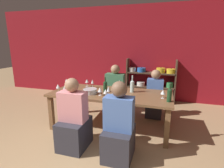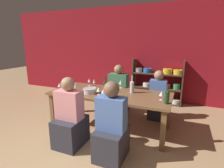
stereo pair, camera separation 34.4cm
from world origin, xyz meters
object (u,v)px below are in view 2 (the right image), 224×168
at_px(wine_glass_red_a, 94,81).
at_px(person_far_b, 157,101).
at_px(person_far_a, 118,95).
at_px(wine_glass_white_c, 121,82).
at_px(wine_glass_red_c, 75,85).
at_px(wine_glass_empty_b, 65,87).
at_px(wine_glass_red_d, 107,89).
at_px(cell_phone, 120,97).
at_px(wine_glass_white_b, 70,80).
at_px(wine_glass_white_a, 99,89).
at_px(wine_glass_red_b, 162,94).
at_px(person_near_a, 111,131).
at_px(wine_bottle_dark, 167,96).
at_px(wine_bottle_amber, 105,86).
at_px(shelf_unit, 158,85).
at_px(wine_bottle_green, 132,86).
at_px(wine_glass_empty_c, 60,85).
at_px(wine_glass_white_e, 89,81).
at_px(wine_glass_white_d, 110,93).
at_px(dining_table, 110,96).
at_px(person_near_b, 70,121).
at_px(wine_glass_empty_a, 103,91).

distance_m(wine_glass_red_a, person_far_b, 1.47).
height_order(person_far_a, person_far_b, person_far_a).
distance_m(wine_glass_white_c, wine_glass_red_c, 0.95).
relative_size(wine_glass_red_a, wine_glass_empty_b, 1.00).
xyz_separation_m(wine_glass_red_d, cell_phone, (0.25, 0.03, -0.12)).
relative_size(wine_glass_white_b, wine_glass_red_c, 0.96).
bearing_deg(wine_glass_white_a, wine_glass_red_b, 7.69).
xyz_separation_m(wine_glass_red_a, wine_glass_white_c, (0.56, 0.15, -0.00)).
bearing_deg(person_near_a, person_far_a, 107.48).
height_order(person_near_a, person_far_a, person_near_a).
distance_m(wine_bottle_dark, wine_glass_red_c, 1.75).
distance_m(wine_bottle_amber, wine_glass_white_a, 0.24).
bearing_deg(wine_glass_red_c, shelf_unit, 57.45).
bearing_deg(wine_glass_red_a, wine_glass_white_c, 14.88).
xyz_separation_m(wine_glass_red_a, wine_glass_red_c, (-0.19, -0.44, 0.00)).
xyz_separation_m(wine_bottle_green, wine_glass_white_b, (-1.47, 0.04, -0.01)).
relative_size(wine_glass_red_c, wine_glass_red_d, 1.01).
bearing_deg(wine_glass_red_b, wine_glass_white_a, -172.31).
height_order(wine_glass_red_d, person_near_a, person_near_a).
xyz_separation_m(wine_glass_red_c, wine_glass_empty_c, (-0.31, -0.09, -0.01)).
distance_m(wine_glass_white_b, person_near_a, 1.88).
distance_m(wine_bottle_dark, wine_glass_white_e, 1.80).
height_order(wine_glass_red_b, cell_phone, wine_glass_red_b).
bearing_deg(wine_glass_red_c, wine_glass_white_b, 137.04).
bearing_deg(wine_glass_white_a, person_far_a, 90.80).
relative_size(wine_glass_white_c, wine_glass_white_e, 1.04).
bearing_deg(wine_glass_white_d, person_far_b, 62.13).
xyz_separation_m(wine_glass_red_b, person_far_a, (-1.12, 0.93, -0.42)).
relative_size(wine_bottle_green, cell_phone, 2.11).
height_order(dining_table, wine_glass_white_a, wine_glass_white_a).
relative_size(wine_glass_white_d, wine_glass_empty_b, 0.88).
relative_size(wine_bottle_amber, person_far_b, 0.27).
bearing_deg(dining_table, wine_bottle_green, 22.35).
bearing_deg(cell_phone, shelf_unit, 80.11).
xyz_separation_m(wine_glass_empty_b, person_far_a, (0.63, 1.22, -0.44)).
distance_m(wine_glass_red_a, wine_glass_red_b, 1.50).
height_order(wine_glass_red_d, person_near_b, person_near_b).
height_order(wine_bottle_green, wine_glass_empty_c, wine_bottle_green).
bearing_deg(wine_bottle_green, wine_glass_red_b, -21.57).
xyz_separation_m(wine_glass_white_b, person_far_b, (1.88, 0.62, -0.44)).
bearing_deg(wine_glass_white_c, person_far_a, 115.83).
relative_size(wine_glass_white_a, wine_glass_white_b, 0.87).
distance_m(wine_bottle_green, wine_glass_white_d, 0.57).
relative_size(wine_glass_empty_a, wine_glass_red_d, 0.86).
bearing_deg(wine_glass_red_b, cell_phone, -170.25).
xyz_separation_m(wine_bottle_dark, wine_glass_red_b, (-0.10, 0.15, -0.01)).
bearing_deg(wine_glass_white_a, wine_bottle_dark, -0.16).
bearing_deg(wine_glass_empty_c, wine_bottle_green, 17.37).
relative_size(wine_bottle_amber, person_far_a, 0.26).
bearing_deg(wine_glass_red_d, person_far_b, 53.51).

